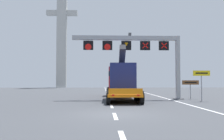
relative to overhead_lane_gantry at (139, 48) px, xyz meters
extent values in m
plane|color=#424449|center=(-3.14, -11.46, -5.40)|extent=(112.00, 112.00, 0.00)
cube|color=silver|center=(-3.14, -17.46, -5.39)|extent=(0.20, 2.60, 0.01)
cube|color=silver|center=(-3.14, -12.28, -5.39)|extent=(0.20, 2.60, 0.01)
cube|color=silver|center=(-3.14, -7.10, -5.39)|extent=(0.20, 2.60, 0.01)
cube|color=silver|center=(-3.14, -1.92, -5.39)|extent=(0.20, 2.60, 0.01)
cube|color=silver|center=(-3.14, 3.27, -5.39)|extent=(0.20, 2.60, 0.01)
cube|color=silver|center=(-3.14, 8.45, -5.39)|extent=(0.20, 2.60, 0.01)
cube|color=silver|center=(-3.14, 13.63, -5.39)|extent=(0.20, 2.60, 0.01)
cube|color=silver|center=(-3.14, 18.81, -5.39)|extent=(0.20, 2.60, 0.01)
cube|color=silver|center=(-3.14, 24.00, -5.39)|extent=(0.20, 2.60, 0.01)
cube|color=silver|center=(-3.14, 29.18, -5.39)|extent=(0.20, 2.60, 0.01)
cube|color=silver|center=(-3.14, 34.36, -5.39)|extent=(0.20, 2.60, 0.01)
cube|color=silver|center=(-3.14, 39.54, -5.39)|extent=(0.20, 2.60, 0.01)
cube|color=silver|center=(-3.14, 44.73, -5.39)|extent=(0.20, 2.60, 0.01)
cube|color=silver|center=(3.06, 0.54, -5.39)|extent=(0.20, 63.00, 0.01)
cube|color=#9EA0A5|center=(4.12, 0.00, -2.07)|extent=(0.40, 0.40, 6.67)
cube|color=slate|center=(4.12, 0.00, -5.36)|extent=(0.90, 0.90, 0.08)
cube|color=#9EA0A5|center=(-1.34, 0.00, 1.02)|extent=(11.31, 0.44, 0.44)
cube|color=#4C4C51|center=(-0.96, 0.00, 1.42)|extent=(0.28, 0.40, 0.28)
cube|color=black|center=(2.65, 0.00, 0.22)|extent=(1.03, 0.24, 0.95)
cube|color=#9EA0A5|center=(2.65, 0.00, 0.75)|extent=(0.08, 0.08, 0.16)
cube|color=red|center=(2.65, -0.13, 0.22)|extent=(0.63, 0.02, 0.63)
cube|color=red|center=(2.65, -0.13, 0.22)|extent=(0.63, 0.02, 0.63)
cube|color=black|center=(0.65, 0.00, 0.22)|extent=(1.03, 0.24, 0.95)
cube|color=#9EA0A5|center=(0.65, 0.00, 0.75)|extent=(0.08, 0.08, 0.16)
cube|color=red|center=(0.65, -0.13, 0.22)|extent=(0.63, 0.02, 0.63)
cube|color=red|center=(0.65, -0.13, 0.22)|extent=(0.63, 0.02, 0.63)
cube|color=black|center=(-1.34, 0.00, 0.22)|extent=(1.03, 0.24, 0.95)
cube|color=#9EA0A5|center=(-1.34, 0.00, 0.75)|extent=(0.08, 0.08, 0.16)
cone|color=orange|center=(-1.34, -0.13, 0.32)|extent=(0.37, 0.37, 0.33)
cube|color=black|center=(-3.33, 0.00, 0.22)|extent=(1.03, 0.24, 0.95)
cube|color=#9EA0A5|center=(-3.33, 0.00, 0.75)|extent=(0.08, 0.08, 0.16)
cone|color=red|center=(-3.33, -0.13, 0.05)|extent=(0.66, 0.02, 0.66)
cube|color=black|center=(-5.32, 0.00, 0.22)|extent=(1.03, 0.24, 0.95)
cube|color=#9EA0A5|center=(-5.32, 0.00, 0.75)|extent=(0.08, 0.08, 0.16)
cone|color=red|center=(-5.32, -0.13, 0.05)|extent=(0.66, 0.02, 0.66)
cube|color=orange|center=(-1.91, -1.23, -4.67)|extent=(3.03, 10.46, 0.24)
cube|color=orange|center=(-2.03, -6.51, -4.30)|extent=(2.66, 0.14, 0.44)
cylinder|color=black|center=(-3.36, -5.70, -4.85)|extent=(0.34, 1.11, 1.10)
cylinder|color=black|center=(-0.66, -5.76, -4.85)|extent=(0.34, 1.11, 1.10)
cylinder|color=black|center=(-3.34, -4.65, -4.85)|extent=(0.34, 1.11, 1.10)
cylinder|color=black|center=(-0.64, -4.71, -4.85)|extent=(0.34, 1.11, 1.10)
cylinder|color=black|center=(-3.31, -3.60, -4.85)|extent=(0.34, 1.11, 1.10)
cylinder|color=black|center=(-0.61, -3.66, -4.85)|extent=(0.34, 1.11, 1.10)
cylinder|color=black|center=(-3.29, -2.55, -4.85)|extent=(0.34, 1.11, 1.10)
cylinder|color=black|center=(-0.59, -2.61, -4.85)|extent=(0.34, 1.11, 1.10)
cylinder|color=black|center=(-3.27, -1.50, -4.85)|extent=(0.34, 1.11, 1.10)
cylinder|color=black|center=(-0.57, -1.56, -4.85)|extent=(0.34, 1.11, 1.10)
cube|color=red|center=(-1.75, 5.87, -3.30)|extent=(2.65, 3.26, 3.10)
cube|color=black|center=(-1.75, 5.87, -2.60)|extent=(2.68, 3.28, 0.60)
cylinder|color=black|center=(-3.02, 6.78, -4.85)|extent=(0.36, 1.11, 1.10)
cylinder|color=black|center=(-0.44, 6.72, -4.85)|extent=(0.36, 1.11, 1.10)
cylinder|color=black|center=(-3.06, 4.78, -4.85)|extent=(0.36, 1.11, 1.10)
cylinder|color=black|center=(-0.49, 4.72, -4.85)|extent=(0.36, 1.11, 1.10)
cube|color=navy|center=(-1.90, -0.83, -3.20)|extent=(2.51, 5.77, 2.70)
cube|color=#2D2D33|center=(-1.92, -1.69, -1.25)|extent=(0.63, 2.95, 2.29)
cube|color=red|center=(-3.01, -6.53, -4.60)|extent=(0.20, 0.06, 0.12)
cube|color=red|center=(-1.05, -6.57, -4.60)|extent=(0.20, 0.06, 0.12)
cylinder|color=#9EA0A5|center=(5.52, -2.70, -3.96)|extent=(0.10, 0.10, 2.88)
cube|color=yellow|center=(5.52, -2.76, -2.76)|extent=(1.61, 0.06, 0.50)
cube|color=black|center=(5.52, -2.79, -2.76)|extent=(1.16, 0.01, 0.12)
cylinder|color=#9EA0A5|center=(5.49, 0.17, -4.42)|extent=(0.10, 0.10, 1.96)
cube|color=brown|center=(5.49, 0.11, -3.66)|extent=(1.78, 0.06, 0.45)
cube|color=black|center=(5.49, 0.07, -3.66)|extent=(1.29, 0.01, 0.12)
cube|color=#B7B7B2|center=(-15.76, 46.28, 12.20)|extent=(2.80, 2.00, 35.20)
cube|color=#B7B7B2|center=(-15.76, 46.28, 16.43)|extent=(9.00, 1.60, 1.40)
camera|label=1|loc=(-3.82, -25.58, -3.49)|focal=39.42mm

